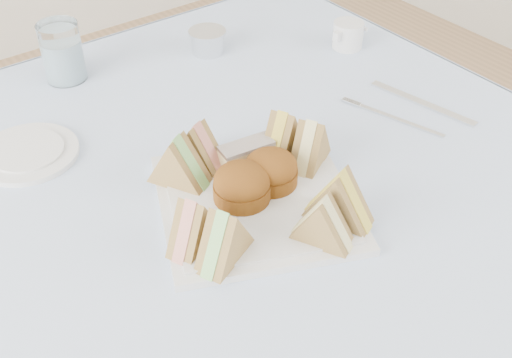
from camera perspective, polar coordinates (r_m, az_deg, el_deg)
table at (r=1.27m, az=-1.00°, el=-11.84°), size 0.90×0.90×0.74m
tablecloth at (r=1.01m, az=-1.24°, el=1.60°), size 1.02×1.02×0.01m
serving_plate at (r=0.92m, az=0.00°, el=-2.13°), size 0.36×0.36×0.01m
sandwich_fl_a at (r=0.83m, az=-5.64°, el=-3.83°), size 0.09×0.07×0.07m
sandwich_fl_b at (r=0.81m, az=-2.87°, el=-4.97°), size 0.10×0.07×0.08m
sandwich_fr_a at (r=0.86m, az=7.42°, el=-1.51°), size 0.08×0.10×0.08m
sandwich_fr_b at (r=0.83m, az=5.95°, el=-3.61°), size 0.07×0.09×0.07m
sandwich_bl_a at (r=0.93m, az=-6.92°, el=1.69°), size 0.08×0.10×0.08m
sandwich_bl_b at (r=0.96m, az=-5.17°, el=3.07°), size 0.07×0.09×0.08m
sandwich_br_a at (r=0.96m, az=4.86°, el=3.28°), size 0.10×0.08×0.08m
sandwich_br_b at (r=0.98m, az=2.36°, el=4.13°), size 0.09×0.07×0.08m
scone_left at (r=0.90m, az=-1.27°, el=-0.50°), size 0.10×0.10×0.06m
scone_right at (r=0.92m, az=1.33°, el=0.81°), size 0.09×0.09×0.05m
pastry_slice at (r=0.96m, az=-0.85°, el=2.19°), size 0.09×0.04×0.04m
side_plate at (r=1.07m, az=-19.63°, el=2.16°), size 0.20×0.20×0.01m
water_glass at (r=1.24m, az=-16.86°, el=10.75°), size 0.10×0.10×0.11m
tea_strainer at (r=1.30m, az=-4.31°, el=12.03°), size 0.10×0.10×0.04m
knife at (r=1.17m, az=14.55°, el=6.55°), size 0.06×0.21×0.00m
fork at (r=1.12m, az=12.75°, el=5.08°), size 0.05×0.15×0.00m
creamer_jug at (r=1.32m, az=8.17°, el=12.57°), size 0.07×0.07×0.05m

